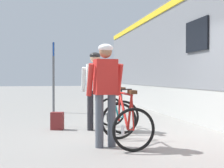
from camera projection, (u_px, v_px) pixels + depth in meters
ground_plane at (153, 137)px, 6.05m from camera, size 80.00×80.00×0.00m
cyclist_near_in_white at (95, 84)px, 6.80m from camera, size 0.61×0.31×1.76m
cyclist_far_in_red at (106, 85)px, 5.12m from camera, size 0.64×0.36×1.76m
bicycle_near_teal at (117, 112)px, 6.82m from camera, size 0.75×1.10×0.99m
bicycle_far_red at (126, 122)px, 5.28m from camera, size 0.71×1.08×0.99m
backpack_on_platform at (57, 121)px, 6.87m from camera, size 0.32×0.25×0.40m
water_bottle_near_the_bikes at (123, 130)px, 6.20m from camera, size 0.07×0.07×0.21m
platform_sign_post at (53, 65)px, 10.26m from camera, size 0.08×0.70×2.40m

